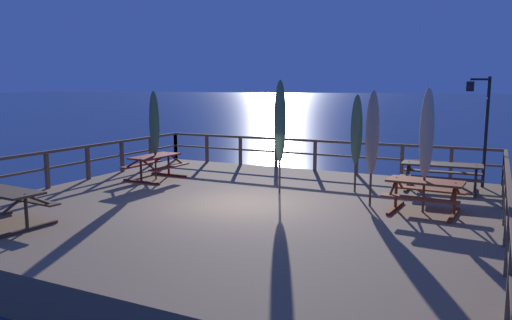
% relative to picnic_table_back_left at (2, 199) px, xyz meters
% --- Properties ---
extents(ground_plane, '(600.00, 600.00, 0.00)m').
position_rel_picnic_table_back_left_xyz_m(ground_plane, '(3.61, 3.92, -1.37)').
color(ground_plane, navy).
extents(wooden_deck, '(12.14, 11.32, 0.81)m').
position_rel_picnic_table_back_left_xyz_m(wooden_deck, '(3.61, 3.92, -0.96)').
color(wooden_deck, '#846647').
rests_on(wooden_deck, ground).
extents(railing_waterside_far, '(11.94, 0.10, 1.09)m').
position_rel_picnic_table_back_left_xyz_m(railing_waterside_far, '(3.61, 9.43, 0.17)').
color(railing_waterside_far, brown).
rests_on(railing_waterside_far, wooden_deck).
extents(railing_side_left, '(0.10, 11.12, 1.09)m').
position_rel_picnic_table_back_left_xyz_m(railing_side_left, '(-2.31, 3.92, 0.18)').
color(railing_side_left, brown).
rests_on(railing_side_left, wooden_deck).
extents(railing_side_right, '(0.10, 11.12, 1.09)m').
position_rel_picnic_table_back_left_xyz_m(railing_side_right, '(9.53, 3.92, 0.18)').
color(railing_side_right, brown).
rests_on(railing_side_right, wooden_deck).
extents(picnic_table_back_left, '(2.06, 1.54, 0.78)m').
position_rel_picnic_table_back_left_xyz_m(picnic_table_back_left, '(0.00, 0.00, 0.00)').
color(picnic_table_back_left, brown).
rests_on(picnic_table_back_left, wooden_deck).
extents(picnic_table_back_right, '(1.77, 1.51, 0.78)m').
position_rel_picnic_table_back_left_xyz_m(picnic_table_back_right, '(7.84, 5.06, -0.01)').
color(picnic_table_back_right, '#993819').
rests_on(picnic_table_back_right, wooden_deck).
extents(picnic_table_front_right, '(1.44, 1.75, 0.78)m').
position_rel_picnic_table_back_left_xyz_m(picnic_table_front_right, '(-0.39, 5.65, -0.01)').
color(picnic_table_front_right, maroon).
rests_on(picnic_table_front_right, wooden_deck).
extents(picnic_table_mid_right, '(2.21, 1.50, 0.78)m').
position_rel_picnic_table_back_left_xyz_m(picnic_table_mid_right, '(7.93, 7.86, 0.00)').
color(picnic_table_mid_right, brown).
rests_on(picnic_table_mid_right, wooden_deck).
extents(patio_umbrella_tall_mid_left, '(0.32, 0.32, 2.71)m').
position_rel_picnic_table_back_left_xyz_m(patio_umbrella_tall_mid_left, '(5.79, 6.62, 1.16)').
color(patio_umbrella_tall_mid_left, '#4C3828').
rests_on(patio_umbrella_tall_mid_left, wooden_deck).
extents(patio_umbrella_short_mid, '(0.32, 0.32, 2.89)m').
position_rel_picnic_table_back_left_xyz_m(patio_umbrella_short_mid, '(7.82, 5.09, 1.28)').
color(patio_umbrella_short_mid, '#4C3828').
rests_on(patio_umbrella_short_mid, wooden_deck).
extents(patio_umbrella_tall_back_left, '(0.32, 0.32, 2.79)m').
position_rel_picnic_table_back_left_xyz_m(patio_umbrella_tall_back_left, '(-0.39, 5.67, 1.21)').
color(patio_umbrella_tall_back_left, '#4C3828').
rests_on(patio_umbrella_tall_back_left, wooden_deck).
extents(patio_umbrella_tall_back_right, '(0.32, 0.32, 3.10)m').
position_rel_picnic_table_back_left_xyz_m(patio_umbrella_tall_back_right, '(3.97, 5.52, 1.41)').
color(patio_umbrella_tall_back_right, '#4C3828').
rests_on(patio_umbrella_tall_back_right, wooden_deck).
extents(patio_umbrella_tall_mid_right, '(0.32, 0.32, 2.83)m').
position_rel_picnic_table_back_left_xyz_m(patio_umbrella_tall_mid_right, '(6.56, 5.13, 1.24)').
color(patio_umbrella_tall_mid_right, '#4C3828').
rests_on(patio_umbrella_tall_mid_right, wooden_deck).
extents(lamp_post_hooked, '(0.63, 0.41, 3.20)m').
position_rel_picnic_table_back_left_xyz_m(lamp_post_hooked, '(8.81, 8.79, 1.55)').
color(lamp_post_hooked, black).
rests_on(lamp_post_hooked, wooden_deck).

